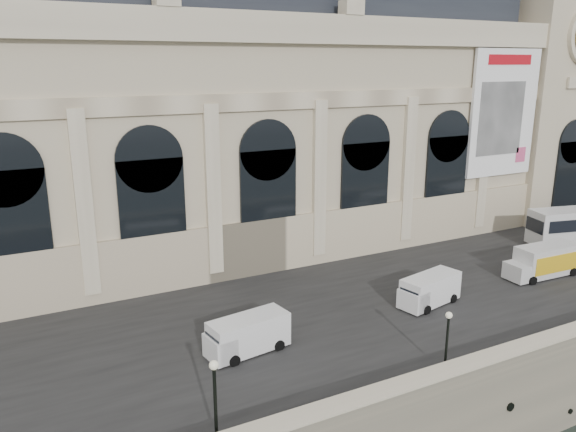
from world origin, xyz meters
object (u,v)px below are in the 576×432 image
van_b (244,336)px  lamp_right (447,343)px  box_truck (543,261)px  van_c (428,291)px  lamp_left (215,403)px

van_b → lamp_right: (9.77, -7.73, 0.75)m
lamp_right → box_truck: bearing=23.7°
van_c → lamp_right: (-5.61, -8.09, 0.78)m
van_c → lamp_right: 9.88m
lamp_right → van_c: bearing=55.2°
van_b → box_truck: box_truck is taller
lamp_right → van_b: bearing=141.6°
lamp_left → box_truck: bearing=13.6°
van_b → lamp_left: 8.96m
box_truck → lamp_right: 20.36m
van_c → lamp_right: lamp_right is taller
van_b → van_c: bearing=1.3°
box_truck → lamp_right: bearing=-156.3°
van_c → lamp_left: (-20.08, -7.91, 1.04)m
box_truck → van_c: bearing=-179.5°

